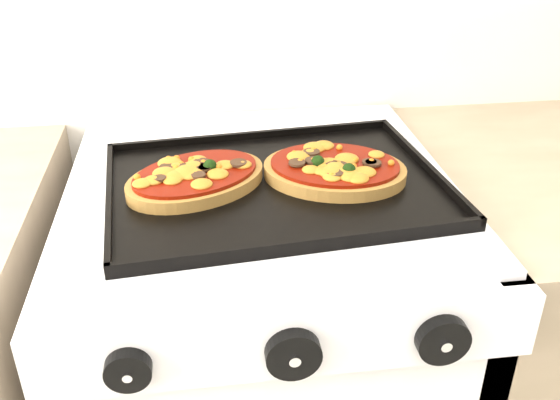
{
  "coord_description": "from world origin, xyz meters",
  "views": [
    {
      "loc": [
        -0.05,
        0.84,
        1.35
      ],
      "look_at": [
        0.06,
        1.61,
        0.92
      ],
      "focal_mm": 40.0,
      "sensor_mm": 36.0,
      "label": 1
    }
  ],
  "objects": [
    {
      "name": "knob_left",
      "position": [
        -0.14,
        1.37,
        0.85
      ],
      "size": [
        0.05,
        0.02,
        0.05
      ],
      "primitive_type": "cylinder",
      "rotation": [
        1.57,
        0.0,
        0.0
      ],
      "color": "black",
      "rests_on": "control_panel"
    },
    {
      "name": "baking_tray",
      "position": [
        0.06,
        1.66,
        0.92
      ],
      "size": [
        0.52,
        0.4,
        0.02
      ],
      "primitive_type": "cube",
      "rotation": [
        0.0,
        0.0,
        0.09
      ],
      "color": "black",
      "rests_on": "stove"
    },
    {
      "name": "stove",
      "position": [
        0.04,
        1.7,
        0.46
      ],
      "size": [
        0.6,
        0.6,
        0.91
      ],
      "primitive_type": "cube",
      "color": "white",
      "rests_on": "floor"
    },
    {
      "name": "pizza_right",
      "position": [
        0.15,
        1.67,
        0.94
      ],
      "size": [
        0.26,
        0.22,
        0.03
      ],
      "primitive_type": null,
      "rotation": [
        0.0,
        0.0,
        -0.3
      ],
      "color": "#A8803A",
      "rests_on": "baking_tray"
    },
    {
      "name": "pizza_left",
      "position": [
        -0.06,
        1.67,
        0.94
      ],
      "size": [
        0.26,
        0.23,
        0.03
      ],
      "primitive_type": null,
      "rotation": [
        0.0,
        0.0,
        0.49
      ],
      "color": "#A8803A",
      "rests_on": "baking_tray"
    },
    {
      "name": "knob_right",
      "position": [
        0.22,
        1.37,
        0.85
      ],
      "size": [
        0.06,
        0.02,
        0.06
      ],
      "primitive_type": "cylinder",
      "rotation": [
        1.57,
        0.0,
        0.0
      ],
      "color": "black",
      "rests_on": "control_panel"
    },
    {
      "name": "knob_center",
      "position": [
        0.04,
        1.37,
        0.85
      ],
      "size": [
        0.06,
        0.02,
        0.06
      ],
      "primitive_type": "cylinder",
      "rotation": [
        1.57,
        0.0,
        0.0
      ],
      "color": "black",
      "rests_on": "control_panel"
    },
    {
      "name": "control_panel",
      "position": [
        0.04,
        1.39,
        0.85
      ],
      "size": [
        0.6,
        0.02,
        0.09
      ],
      "primitive_type": "cube",
      "color": "white",
      "rests_on": "stove"
    }
  ]
}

